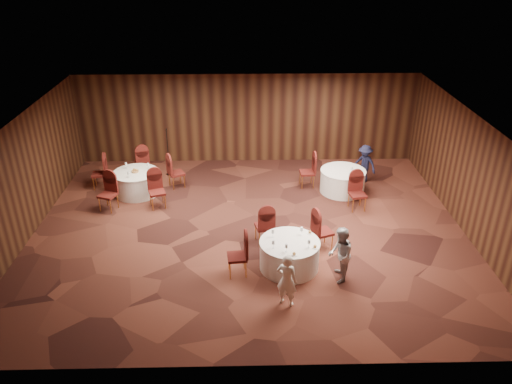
{
  "coord_description": "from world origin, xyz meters",
  "views": [
    {
      "loc": [
        -0.08,
        -12.02,
        7.29
      ],
      "look_at": [
        0.2,
        0.2,
        1.1
      ],
      "focal_mm": 35.0,
      "sensor_mm": 36.0,
      "label": 1
    }
  ],
  "objects_px": {
    "table_right": "(342,181)",
    "woman_a": "(287,280)",
    "table_left": "(136,183)",
    "woman_b": "(340,255)",
    "mic_stand": "(169,161)",
    "table_main": "(289,255)",
    "man_c": "(365,164)"
  },
  "relations": [
    {
      "from": "table_left",
      "to": "mic_stand",
      "type": "relative_size",
      "value": 0.87
    },
    {
      "from": "woman_b",
      "to": "table_right",
      "type": "bearing_deg",
      "value": 173.92
    },
    {
      "from": "table_left",
      "to": "woman_b",
      "type": "height_order",
      "value": "woman_b"
    },
    {
      "from": "woman_a",
      "to": "table_left",
      "type": "bearing_deg",
      "value": -25.83
    },
    {
      "from": "table_main",
      "to": "table_left",
      "type": "height_order",
      "value": "same"
    },
    {
      "from": "woman_b",
      "to": "table_main",
      "type": "bearing_deg",
      "value": -109.73
    },
    {
      "from": "woman_a",
      "to": "man_c",
      "type": "height_order",
      "value": "man_c"
    },
    {
      "from": "table_right",
      "to": "woman_a",
      "type": "height_order",
      "value": "woman_a"
    },
    {
      "from": "table_left",
      "to": "table_right",
      "type": "relative_size",
      "value": 0.99
    },
    {
      "from": "table_main",
      "to": "man_c",
      "type": "height_order",
      "value": "man_c"
    },
    {
      "from": "table_left",
      "to": "man_c",
      "type": "xyz_separation_m",
      "value": [
        7.44,
        0.7,
        0.27
      ]
    },
    {
      "from": "woman_a",
      "to": "man_c",
      "type": "distance_m",
      "value": 6.99
    },
    {
      "from": "table_main",
      "to": "table_right",
      "type": "xyz_separation_m",
      "value": [
        2.06,
        4.16,
        -0.0
      ]
    },
    {
      "from": "woman_b",
      "to": "table_left",
      "type": "bearing_deg",
      "value": -124.65
    },
    {
      "from": "table_left",
      "to": "table_right",
      "type": "bearing_deg",
      "value": -0.2
    },
    {
      "from": "table_right",
      "to": "woman_a",
      "type": "relative_size",
      "value": 1.11
    },
    {
      "from": "man_c",
      "to": "woman_a",
      "type": "bearing_deg",
      "value": -72.87
    },
    {
      "from": "woman_a",
      "to": "woman_b",
      "type": "relative_size",
      "value": 0.93
    },
    {
      "from": "mic_stand",
      "to": "table_left",
      "type": "bearing_deg",
      "value": -120.81
    },
    {
      "from": "table_left",
      "to": "woman_a",
      "type": "bearing_deg",
      "value": -51.94
    },
    {
      "from": "table_main",
      "to": "table_right",
      "type": "relative_size",
      "value": 1.03
    },
    {
      "from": "table_main",
      "to": "woman_a",
      "type": "xyz_separation_m",
      "value": [
        -0.18,
        -1.39,
        0.27
      ]
    },
    {
      "from": "woman_a",
      "to": "mic_stand",
      "type": "bearing_deg",
      "value": -37.22
    },
    {
      "from": "woman_b",
      "to": "man_c",
      "type": "xyz_separation_m",
      "value": [
        1.76,
        5.41,
        -0.05
      ]
    },
    {
      "from": "man_c",
      "to": "woman_b",
      "type": "bearing_deg",
      "value": -64.77
    },
    {
      "from": "table_right",
      "to": "man_c",
      "type": "xyz_separation_m",
      "value": [
        0.84,
        0.72,
        0.27
      ]
    },
    {
      "from": "woman_a",
      "to": "man_c",
      "type": "xyz_separation_m",
      "value": [
        3.08,
        6.28,
        0.0
      ]
    },
    {
      "from": "table_right",
      "to": "woman_b",
      "type": "relative_size",
      "value": 1.03
    },
    {
      "from": "table_right",
      "to": "woman_a",
      "type": "distance_m",
      "value": 5.99
    },
    {
      "from": "man_c",
      "to": "table_right",
      "type": "bearing_deg",
      "value": -96.11
    },
    {
      "from": "table_right",
      "to": "woman_b",
      "type": "xyz_separation_m",
      "value": [
        -0.92,
        -4.69,
        0.32
      ]
    },
    {
      "from": "mic_stand",
      "to": "man_c",
      "type": "xyz_separation_m",
      "value": [
        6.6,
        -0.72,
        0.16
      ]
    }
  ]
}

